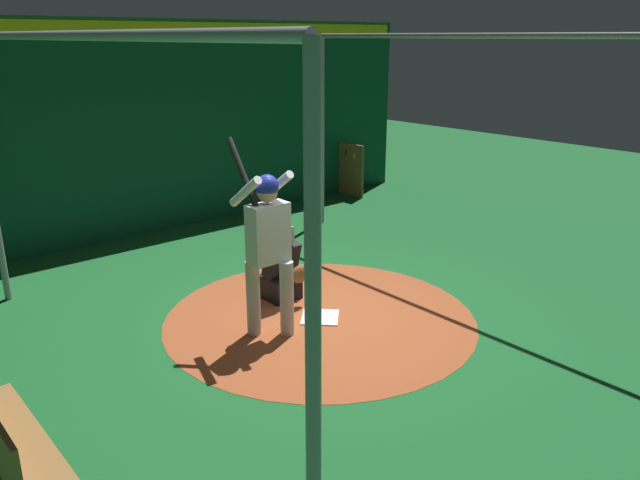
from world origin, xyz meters
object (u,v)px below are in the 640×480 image
(home_plate, at_px, (320,317))
(bat_rack, at_px, (345,170))
(catcher, at_px, (282,270))
(batter, at_px, (267,240))
(bench, at_px, (7,441))

(home_plate, distance_m, bat_rack, 6.04)
(home_plate, xyz_separation_m, catcher, (-0.72, 0.01, 0.36))
(bat_rack, bearing_deg, home_plate, -45.67)
(batter, xyz_separation_m, bench, (0.84, -2.86, -0.64))
(catcher, distance_m, bat_rack, 5.53)
(bench, bearing_deg, home_plate, 102.42)
(bat_rack, relative_size, bench, 0.69)
(catcher, relative_size, bat_rack, 0.90)
(catcher, bearing_deg, batter, -45.94)
(bench, bearing_deg, catcher, 112.93)
(batter, height_order, bat_rack, batter)
(bat_rack, xyz_separation_m, bench, (4.99, -7.84, -0.05))
(home_plate, distance_m, batter, 1.26)
(batter, height_order, bench, batter)
(batter, xyz_separation_m, catcher, (-0.66, 0.68, -0.71))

